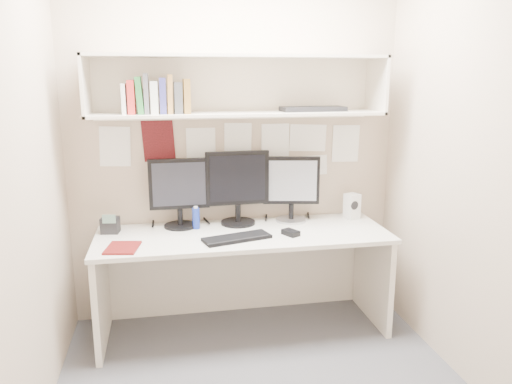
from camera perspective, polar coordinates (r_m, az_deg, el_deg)
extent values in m
cube|color=#4A4A4F|center=(3.19, 0.60, -20.82)|extent=(2.40, 2.00, 0.01)
cube|color=tan|center=(3.66, -2.40, 5.56)|extent=(2.40, 0.02, 2.60)
cube|color=tan|center=(1.75, 7.09, -3.00)|extent=(2.40, 0.02, 2.60)
cube|color=tan|center=(2.73, -24.92, 1.72)|extent=(0.02, 2.00, 2.60)
cube|color=tan|center=(3.15, 22.64, 3.31)|extent=(0.02, 2.00, 2.60)
cube|color=beige|center=(3.45, -1.45, -4.91)|extent=(2.00, 0.70, 0.03)
cube|color=silver|center=(3.88, -2.20, -8.56)|extent=(1.96, 0.02, 0.70)
cube|color=silver|center=(3.45, -1.97, 8.93)|extent=(2.00, 0.38, 0.02)
cube|color=silver|center=(3.44, -2.02, 15.25)|extent=(2.00, 0.38, 0.02)
cube|color=silver|center=(3.62, -2.43, 12.13)|extent=(2.00, 0.02, 0.40)
cube|color=silver|center=(3.43, -18.90, 11.41)|extent=(0.02, 0.38, 0.40)
cube|color=silver|center=(3.72, 13.59, 11.82)|extent=(0.02, 0.38, 0.40)
cylinder|color=black|center=(3.61, -8.62, -3.82)|extent=(0.23, 0.23, 0.02)
cylinder|color=black|center=(3.59, -8.65, -2.81)|extent=(0.04, 0.04, 0.12)
cube|color=black|center=(3.55, -8.79, 0.94)|extent=(0.42, 0.04, 0.36)
cube|color=black|center=(3.53, -8.78, 0.87)|extent=(0.37, 0.01, 0.31)
cylinder|color=black|center=(3.65, -2.07, -3.50)|extent=(0.25, 0.25, 0.02)
cylinder|color=black|center=(3.63, -2.08, -2.41)|extent=(0.04, 0.04, 0.13)
cube|color=black|center=(3.58, -2.14, 1.61)|extent=(0.46, 0.05, 0.39)
cube|color=black|center=(3.56, -2.09, 1.55)|extent=(0.40, 0.01, 0.33)
cylinder|color=#A5A5AA|center=(3.72, 4.03, -3.18)|extent=(0.23, 0.23, 0.02)
cylinder|color=black|center=(3.71, 4.04, -2.22)|extent=(0.04, 0.04, 0.11)
cube|color=black|center=(3.66, 4.05, 1.33)|extent=(0.41, 0.11, 0.35)
cube|color=silver|center=(3.64, 4.13, 1.27)|extent=(0.36, 0.07, 0.30)
cube|color=black|center=(3.30, -2.20, -5.28)|extent=(0.47, 0.27, 0.02)
cube|color=black|center=(3.39, 3.98, -4.66)|extent=(0.12, 0.14, 0.04)
cube|color=silver|center=(3.83, 10.91, -1.60)|extent=(0.12, 0.12, 0.19)
cylinder|color=black|center=(3.78, 11.20, -1.51)|extent=(0.06, 0.03, 0.07)
cylinder|color=navy|center=(3.54, -6.87, -3.01)|extent=(0.05, 0.05, 0.15)
cylinder|color=white|center=(3.52, -6.91, -1.78)|extent=(0.03, 0.03, 0.02)
cube|color=#59100F|center=(3.24, -15.01, -6.18)|extent=(0.23, 0.27, 0.01)
cube|color=black|center=(3.57, -16.32, -3.65)|extent=(0.13, 0.11, 0.11)
cube|color=#4C6659|center=(3.50, -16.46, -2.98)|extent=(0.09, 0.02, 0.06)
cube|color=silver|center=(3.37, -14.84, 10.24)|extent=(0.03, 0.16, 0.19)
cube|color=red|center=(3.37, -14.05, 10.47)|extent=(0.05, 0.16, 0.22)
cube|color=#22662B|center=(3.37, -13.16, 10.69)|extent=(0.04, 0.16, 0.24)
cube|color=#49494E|center=(3.36, -12.41, 10.91)|extent=(0.03, 0.16, 0.26)
cube|color=beige|center=(3.36, -11.54, 10.53)|extent=(0.05, 0.16, 0.21)
cube|color=navy|center=(3.36, -10.61, 10.75)|extent=(0.04, 0.16, 0.23)
cube|color=olive|center=(3.36, -9.81, 10.96)|extent=(0.03, 0.16, 0.25)
cube|color=#38383A|center=(3.37, -8.90, 10.57)|extent=(0.05, 0.16, 0.20)
cube|color=brown|center=(3.37, -7.91, 10.79)|extent=(0.04, 0.16, 0.22)
cube|color=black|center=(3.57, 6.53, 9.42)|extent=(0.46, 0.20, 0.03)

